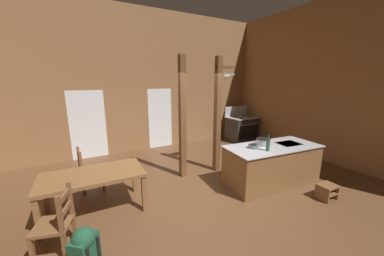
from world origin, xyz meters
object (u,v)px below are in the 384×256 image
Objects in this scene: stove_range at (242,128)px; ladderback_chair_near_window at (57,224)px; step_stool at (327,191)px; kitchen_island at (271,165)px; mixing_bowl_on_counter at (253,146)px; stockpot_on_counter at (263,142)px; bottle_tall_on_counter at (268,145)px; backpack at (84,249)px; dining_table at (93,178)px; ladderback_chair_by_post at (88,170)px.

stove_range reaches higher than ladderback_chair_near_window.
stove_range is 1.39× the size of ladderback_chair_near_window.
kitchen_island is at bearing 114.14° from step_stool.
stove_range is at bearing 27.39° from ladderback_chair_near_window.
kitchen_island is at bearing -10.63° from mixing_bowl_on_counter.
kitchen_island is 10.37× the size of mixing_bowl_on_counter.
stockpot_on_counter is (-2.02, -2.95, 0.50)m from stove_range.
bottle_tall_on_counter reaches higher than stockpot_on_counter.
mixing_bowl_on_counter is (3.66, 0.13, 0.49)m from ladderback_chair_near_window.
mixing_bowl_on_counter is at bearing 130.96° from step_stool.
backpack reaches higher than step_stool.
ladderback_chair_by_post reaches higher than dining_table.
step_stool is (0.46, -1.02, -0.27)m from kitchen_island.
step_stool is 4.50m from dining_table.
stove_range is 3.61m from stockpot_on_counter.
backpack is at bearing 173.47° from step_stool.
ladderback_chair_by_post is at bearing 85.28° from backpack.
ladderback_chair_by_post is 3.58m from mixing_bowl_on_counter.
mixing_bowl_on_counter is at bearing 115.42° from bottle_tall_on_counter.
stove_range is 5.73m from ladderback_chair_by_post.
ladderback_chair_near_window is at bearing 167.95° from step_stool.
dining_table is 3.42m from bottle_tall_on_counter.
dining_table is 2.88× the size of backpack.
dining_table is 0.93m from ladderback_chair_by_post.
stockpot_on_counter is 1.12× the size of bottle_tall_on_counter.
ladderback_chair_by_post is at bearing 147.08° from step_stool.
dining_table is at bearing 169.99° from stockpot_on_counter.
step_stool is 0.98× the size of stockpot_on_counter.
step_stool is 1.67m from mixing_bowl_on_counter.
mixing_bowl_on_counter reaches higher than ladderback_chair_by_post.
ladderback_chair_by_post is at bearing 153.74° from mixing_bowl_on_counter.
bottle_tall_on_counter is at bearing -16.02° from dining_table.
stove_range is at bearing 14.40° from ladderback_chair_by_post.
dining_table is 1.81× the size of ladderback_chair_near_window.
mixing_bowl_on_counter is (-0.35, -0.04, -0.04)m from stockpot_on_counter.
dining_table is at bearing -87.11° from ladderback_chair_by_post.
dining_table reaches higher than backpack.
stove_range reaches higher than bottle_tall_on_counter.
kitchen_island is 0.72m from mixing_bowl_on_counter.
mixing_bowl_on_counter is (3.14, -0.66, 0.29)m from dining_table.
dining_table is 1.81× the size of ladderback_chair_by_post.
stockpot_on_counter is (4.01, 0.17, 0.53)m from ladderback_chair_near_window.
bottle_tall_on_counter is (-0.84, 0.84, 0.86)m from step_stool.
dining_table is 3.55m from stockpot_on_counter.
mixing_bowl_on_counter reaches higher than backpack.
kitchen_island is 3.92m from backpack.
dining_table is at bearing 168.14° from mixing_bowl_on_counter.
ladderback_chair_near_window is (-6.03, -3.13, -0.03)m from stove_range.
stove_range reaches higher than stockpot_on_counter.
stockpot_on_counter is 1.74× the size of mixing_bowl_on_counter.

